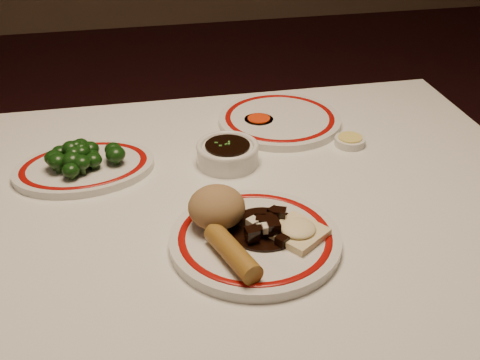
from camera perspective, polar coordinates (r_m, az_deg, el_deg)
name	(u,v)px	position (r m, az deg, el deg)	size (l,w,h in m)	color
dining_table	(228,238)	(1.14, -1.15, -5.51)	(1.20, 0.90, 0.75)	white
main_plate	(255,240)	(0.96, 1.44, -5.68)	(0.28, 0.28, 0.02)	silver
rice_mound	(217,207)	(0.97, -2.23, -2.58)	(0.09, 0.09, 0.07)	#997348
spring_roll	(233,252)	(0.90, -0.71, -6.89)	(0.03, 0.03, 0.12)	olive
fried_wonton	(298,231)	(0.96, 5.50, -4.84)	(0.11, 0.11, 0.02)	beige
stirfry_heap	(265,226)	(0.96, 2.42, -4.37)	(0.12, 0.12, 0.03)	black
broccoli_plate	(84,167)	(1.19, -14.54, 1.16)	(0.29, 0.26, 0.02)	silver
broccoli_pile	(80,155)	(1.17, -14.98, 2.26)	(0.15, 0.11, 0.05)	#23471C
soy_bowl	(228,154)	(1.18, -1.18, 2.44)	(0.12, 0.12, 0.04)	silver
sweet_sour_dish	(259,122)	(1.33, 1.79, 5.52)	(0.06, 0.06, 0.02)	silver
mustard_dish	(350,141)	(1.27, 10.37, 3.66)	(0.06, 0.06, 0.02)	silver
far_plate	(280,120)	(1.34, 3.77, 5.71)	(0.35, 0.35, 0.02)	silver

